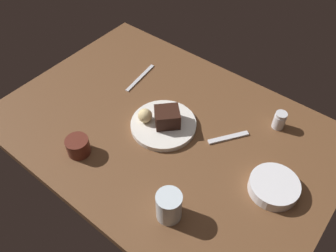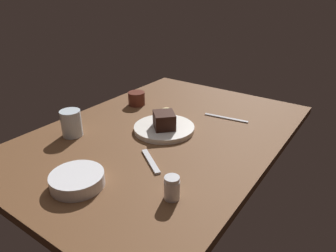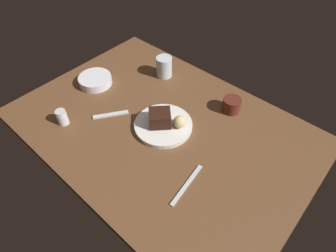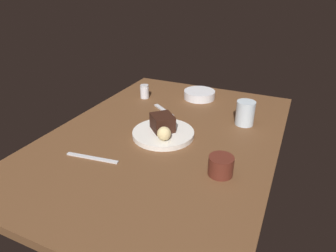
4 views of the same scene
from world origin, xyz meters
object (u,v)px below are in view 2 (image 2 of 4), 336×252
object	(u,v)px
dessert_spoon	(151,161)
water_glass	(71,123)
chocolate_cake_slice	(165,120)
salt_shaker	(172,188)
bread_roll	(166,113)
side_bowl	(77,180)
coffee_cup	(137,98)
butter_knife	(226,118)
dessert_plate	(163,128)

from	to	relation	value
dessert_spoon	water_glass	bearing A→B (deg)	37.76
chocolate_cake_slice	salt_shaker	world-z (taller)	chocolate_cake_slice
dessert_spoon	bread_roll	bearing A→B (deg)	-29.50
side_bowl	water_glass	bearing A→B (deg)	52.96
coffee_cup	butter_knife	bearing A→B (deg)	-77.23
coffee_cup	dessert_spoon	world-z (taller)	coffee_cup
chocolate_cake_slice	dessert_spoon	size ratio (longest dim) A/B	0.57
dessert_plate	dessert_spoon	bearing A→B (deg)	-154.30
butter_knife	coffee_cup	bearing A→B (deg)	-174.58
water_glass	bread_roll	bearing A→B (deg)	-38.35
salt_shaker	water_glass	bearing A→B (deg)	79.96
bread_roll	butter_knife	bearing A→B (deg)	-44.01
dessert_plate	coffee_cup	size ratio (longest dim) A/B	3.03
dessert_plate	chocolate_cake_slice	xyz separation A→B (cm)	(-0.85, -1.17, 4.05)
dessert_plate	bread_roll	distance (cm)	7.37
dessert_plate	dessert_spoon	distance (cm)	23.69
salt_shaker	side_bowl	world-z (taller)	salt_shaker
dessert_plate	side_bowl	world-z (taller)	side_bowl
coffee_cup	dessert_spoon	size ratio (longest dim) A/B	0.52
side_bowl	butter_knife	size ratio (longest dim) A/B	0.81
bread_roll	water_glass	world-z (taller)	water_glass
dessert_spoon	butter_knife	xyz separation A→B (cm)	(45.85, -4.98, -0.10)
salt_shaker	coffee_cup	world-z (taller)	salt_shaker
bread_roll	butter_knife	xyz separation A→B (cm)	(18.67, -18.04, -4.23)
bread_roll	dessert_spoon	xyz separation A→B (cm)	(-27.18, -13.06, -4.13)
chocolate_cake_slice	water_glass	size ratio (longest dim) A/B	0.85
side_bowl	coffee_cup	xyz separation A→B (cm)	(58.33, 27.29, 1.14)
chocolate_cake_slice	bread_roll	size ratio (longest dim) A/B	1.68
chocolate_cake_slice	dessert_spoon	distance (cm)	22.90
side_bowl	coffee_cup	size ratio (longest dim) A/B	1.98
bread_roll	chocolate_cake_slice	bearing A→B (deg)	-149.40
side_bowl	dessert_spoon	distance (cm)	23.91
bread_roll	butter_knife	distance (cm)	26.30
dessert_plate	butter_knife	bearing A→B (deg)	-31.88
salt_shaker	bread_roll	bearing A→B (deg)	37.13
chocolate_cake_slice	bread_roll	xyz separation A→B (cm)	(6.69, 3.96, -0.53)
bread_roll	water_glass	xyz separation A→B (cm)	(-29.02, 22.96, 0.53)
dessert_plate	butter_knife	xyz separation A→B (cm)	(24.51, -15.24, -0.72)
coffee_cup	salt_shaker	bearing A→B (deg)	-132.07
dessert_plate	water_glass	bearing A→B (deg)	131.99
water_glass	dessert_spoon	size ratio (longest dim) A/B	0.67
dessert_plate	chocolate_cake_slice	bearing A→B (deg)	-126.07
dessert_plate	coffee_cup	xyz separation A→B (cm)	(15.07, 26.42, 2.13)
side_bowl	coffee_cup	bearing A→B (deg)	25.07
dessert_plate	side_bowl	bearing A→B (deg)	-178.85
dessert_plate	chocolate_cake_slice	size ratio (longest dim) A/B	2.77
bread_roll	water_glass	distance (cm)	37.01
side_bowl	chocolate_cake_slice	bearing A→B (deg)	-0.40
coffee_cup	side_bowl	bearing A→B (deg)	-154.93
dessert_plate	water_glass	distance (cm)	34.88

